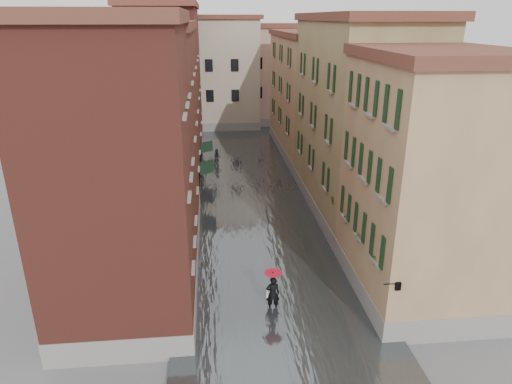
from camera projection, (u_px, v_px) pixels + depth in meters
name	position (u px, v px, depth m)	size (l,w,h in m)	color
ground	(272.00, 277.00, 24.78)	(120.00, 120.00, 0.00)	slate
floodwater	(250.00, 191.00, 36.83)	(10.00, 60.00, 0.20)	#474C4E
building_left_near	(121.00, 181.00, 19.95)	(6.00, 8.00, 13.00)	brown
building_left_mid	(151.00, 129.00, 30.26)	(6.00, 14.00, 12.50)	brown
building_left_far	(168.00, 86.00, 43.92)	(6.00, 16.00, 14.00)	brown
building_right_near	(425.00, 186.00, 21.51)	(6.00, 8.00, 11.50)	#97704E
building_right_mid	(356.00, 121.00, 31.46)	(6.00, 14.00, 13.00)	tan
building_right_far	(310.00, 97.00, 45.67)	(6.00, 16.00, 11.50)	#97704E
building_end_cream	(209.00, 74.00, 57.48)	(12.00, 9.00, 13.00)	#B7AE91
building_end_pink	(277.00, 75.00, 60.35)	(10.00, 9.00, 12.00)	tan
awning_near	(206.00, 168.00, 34.70)	(1.09, 3.12, 2.80)	black
awning_far	(206.00, 147.00, 40.20)	(1.09, 3.34, 2.80)	black
wall_lantern	(397.00, 285.00, 18.53)	(0.71, 0.22, 0.35)	black
window_planters	(354.00, 221.00, 23.21)	(0.59, 7.92, 0.84)	brown
pedestrian_main	(273.00, 289.00, 21.58)	(0.86, 0.86, 2.06)	black
pedestrian_far	(217.00, 158.00, 43.05)	(0.79, 0.61, 1.62)	black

